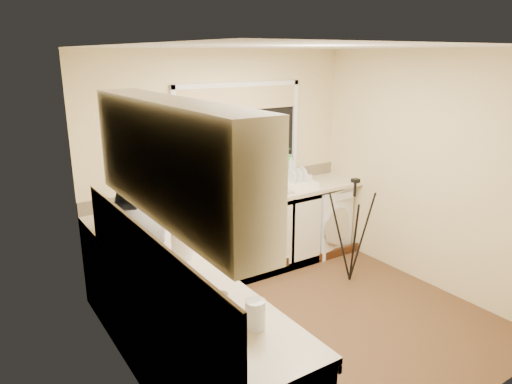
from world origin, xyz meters
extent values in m
plane|color=brown|center=(0.00, 0.00, 0.00)|extent=(3.20, 3.20, 0.00)
plane|color=white|center=(0.00, 0.00, 2.45)|extent=(3.20, 3.20, 0.00)
plane|color=beige|center=(0.00, 1.50, 1.23)|extent=(3.20, 0.00, 3.20)
plane|color=beige|center=(0.00, -1.50, 1.23)|extent=(3.20, 0.00, 3.20)
plane|color=beige|center=(-1.60, 0.00, 1.23)|extent=(0.00, 3.00, 3.00)
plane|color=beige|center=(1.60, 0.00, 1.23)|extent=(0.00, 3.00, 3.00)
cube|color=silver|center=(-0.33, 1.20, 0.43)|extent=(2.55, 0.60, 0.86)
cube|color=silver|center=(-1.30, -0.30, 0.43)|extent=(0.54, 2.40, 0.86)
cube|color=beige|center=(0.00, 1.20, 0.88)|extent=(3.20, 0.60, 0.04)
cube|color=beige|center=(-1.30, -0.30, 0.88)|extent=(0.60, 2.40, 0.04)
cube|color=silver|center=(-1.44, -0.45, 1.80)|extent=(0.28, 1.90, 0.70)
cube|color=beige|center=(-1.59, -0.30, 1.12)|extent=(0.02, 2.40, 0.45)
cube|color=beige|center=(0.00, 1.49, 0.97)|extent=(3.20, 0.02, 0.14)
cube|color=black|center=(0.20, 1.49, 1.55)|extent=(1.50, 0.02, 1.00)
cube|color=tan|center=(0.20, 1.46, 1.92)|extent=(1.50, 0.02, 0.25)
cube|color=white|center=(0.20, 1.43, 1.04)|extent=(1.60, 0.14, 0.03)
cube|color=tan|center=(0.20, 1.20, 0.91)|extent=(0.82, 0.46, 0.03)
cylinder|color=silver|center=(0.20, 1.38, 1.02)|extent=(0.03, 0.03, 0.24)
cube|color=white|center=(1.23, 1.23, 0.41)|extent=(0.69, 0.67, 0.83)
cube|color=#97989F|center=(-0.72, 1.18, 0.91)|extent=(0.37, 0.30, 0.02)
cube|color=#5276E1|center=(-0.69, 1.33, 1.03)|extent=(0.34, 0.15, 0.23)
cylinder|color=white|center=(-1.16, 0.08, 1.01)|extent=(0.17, 0.17, 0.22)
cube|color=white|center=(0.81, 1.18, 0.93)|extent=(0.48, 0.40, 0.06)
cylinder|color=silver|center=(-1.22, -1.02, 0.99)|extent=(0.12, 0.12, 0.17)
cylinder|color=white|center=(-1.38, -0.24, 0.96)|extent=(0.09, 0.09, 0.12)
imported|color=white|center=(-1.26, 0.71, 1.06)|extent=(0.57, 0.68, 0.32)
imported|color=#999999|center=(-0.33, 1.40, 1.16)|extent=(0.13, 0.11, 0.21)
imported|color=#999999|center=(-0.11, 1.41, 1.17)|extent=(0.16, 0.14, 0.24)
imported|color=#999999|center=(0.27, 1.41, 1.17)|extent=(0.14, 0.14, 0.24)
imported|color=#999999|center=(0.43, 1.42, 1.17)|extent=(0.24, 0.22, 0.24)
imported|color=green|center=(0.83, 1.43, 1.18)|extent=(0.13, 0.13, 0.26)
imported|color=#999999|center=(0.88, 1.40, 1.14)|extent=(0.11, 0.11, 0.19)
imported|color=silver|center=(1.06, 1.28, 0.94)|extent=(0.11, 0.11, 0.09)
imported|color=beige|center=(-1.29, -0.74, 0.95)|extent=(0.13, 0.13, 0.10)
camera|label=1|loc=(-2.52, -2.99, 2.40)|focal=33.11mm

